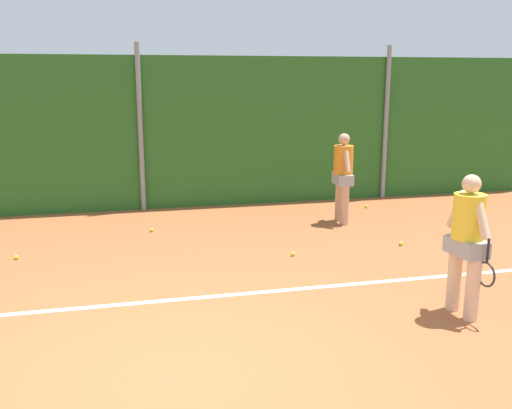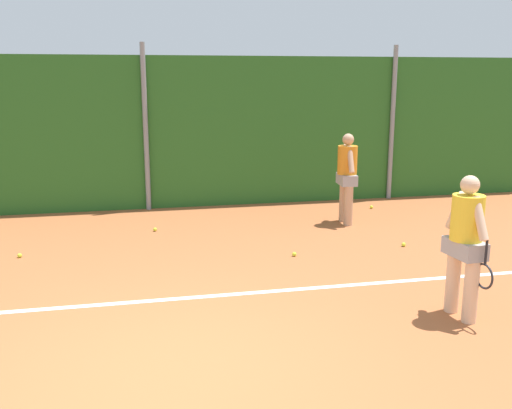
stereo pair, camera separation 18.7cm
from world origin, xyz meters
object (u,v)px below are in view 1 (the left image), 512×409
at_px(player_foreground_near, 467,238).
at_px(tennis_ball_5, 401,243).
at_px(tennis_ball_0, 16,257).
at_px(tennis_ball_4, 466,231).
at_px(tennis_ball_7, 293,254).
at_px(tennis_ball_8, 366,206).
at_px(tennis_ball_2, 152,230).
at_px(player_backcourt_far, 343,173).

distance_m(player_foreground_near, tennis_ball_5, 2.86).
relative_size(tennis_ball_0, tennis_ball_4, 1.00).
bearing_deg(tennis_ball_5, tennis_ball_7, -176.13).
relative_size(tennis_ball_4, tennis_ball_7, 1.00).
relative_size(tennis_ball_5, tennis_ball_8, 1.00).
bearing_deg(tennis_ball_4, tennis_ball_8, 111.68).
bearing_deg(tennis_ball_2, tennis_ball_5, -24.66).
bearing_deg(player_backcourt_far, tennis_ball_4, 61.75).
bearing_deg(tennis_ball_0, tennis_ball_7, -11.13).
relative_size(player_foreground_near, tennis_ball_8, 24.48).
bearing_deg(tennis_ball_5, tennis_ball_4, 16.50).
relative_size(player_foreground_near, tennis_ball_0, 24.48).
xyz_separation_m(tennis_ball_5, tennis_ball_8, (0.57, 2.62, 0.00)).
relative_size(player_backcourt_far, tennis_ball_5, 25.01).
bearing_deg(tennis_ball_7, player_backcourt_far, 49.85).
height_order(tennis_ball_4, tennis_ball_8, same).
relative_size(player_foreground_near, tennis_ball_2, 24.48).
bearing_deg(tennis_ball_5, tennis_ball_8, 77.64).
bearing_deg(tennis_ball_5, player_foreground_near, -103.14).
height_order(player_backcourt_far, tennis_ball_4, player_backcourt_far).
height_order(tennis_ball_2, tennis_ball_5, same).
relative_size(tennis_ball_4, tennis_ball_8, 1.00).
bearing_deg(player_backcourt_far, player_foreground_near, 1.70).
xyz_separation_m(tennis_ball_0, tennis_ball_4, (7.33, -0.24, 0.00)).
relative_size(tennis_ball_0, tennis_ball_8, 1.00).
distance_m(player_backcourt_far, tennis_ball_8, 1.64).
relative_size(tennis_ball_2, tennis_ball_8, 1.00).
xyz_separation_m(tennis_ball_0, tennis_ball_8, (6.46, 1.95, 0.00)).
distance_m(tennis_ball_2, tennis_ball_7, 2.75).
bearing_deg(tennis_ball_2, tennis_ball_0, -151.84).
xyz_separation_m(player_foreground_near, tennis_ball_0, (-5.26, 3.32, -0.87)).
bearing_deg(tennis_ball_8, tennis_ball_0, -163.18).
distance_m(tennis_ball_4, tennis_ball_5, 1.51).
relative_size(player_backcourt_far, tennis_ball_2, 25.01).
xyz_separation_m(player_backcourt_far, tennis_ball_5, (0.37, -1.62, -0.89)).
bearing_deg(tennis_ball_2, tennis_ball_7, -43.39).
bearing_deg(tennis_ball_7, tennis_ball_0, 168.87).
bearing_deg(tennis_ball_4, tennis_ball_2, 165.83).
xyz_separation_m(tennis_ball_2, tennis_ball_5, (3.84, -1.76, 0.00)).
height_order(tennis_ball_2, tennis_ball_4, same).
xyz_separation_m(tennis_ball_0, tennis_ball_2, (2.04, 1.09, 0.00)).
xyz_separation_m(player_foreground_near, tennis_ball_7, (-1.22, 2.53, -0.87)).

